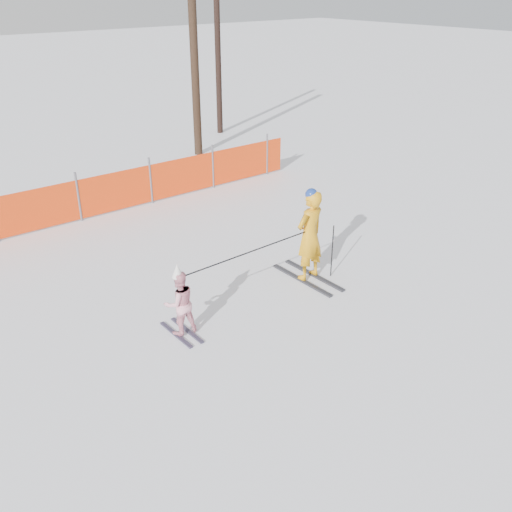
% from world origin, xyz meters
% --- Properties ---
extents(ground, '(120.00, 120.00, 0.00)m').
position_xyz_m(ground, '(0.00, 0.00, 0.00)').
color(ground, white).
rests_on(ground, ground).
extents(adult, '(0.71, 1.65, 1.91)m').
position_xyz_m(adult, '(1.45, 0.64, 0.95)').
color(adult, black).
rests_on(adult, ground).
extents(child, '(0.60, 0.96, 1.33)m').
position_xyz_m(child, '(-1.59, 0.55, 0.61)').
color(child, black).
rests_on(child, ground).
extents(ski_poles, '(3.37, 0.22, 1.11)m').
position_xyz_m(ski_poles, '(0.49, 0.55, 0.92)').
color(ski_poles, black).
rests_on(ski_poles, ground).
extents(safety_fence, '(16.56, 0.06, 1.25)m').
position_xyz_m(safety_fence, '(-2.63, 6.39, 0.56)').
color(safety_fence, '#595960').
rests_on(safety_fence, ground).
extents(tree_trunks, '(2.57, 2.25, 6.11)m').
position_xyz_m(tree_trunks, '(5.58, 10.32, 2.90)').
color(tree_trunks, black).
rests_on(tree_trunks, ground).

